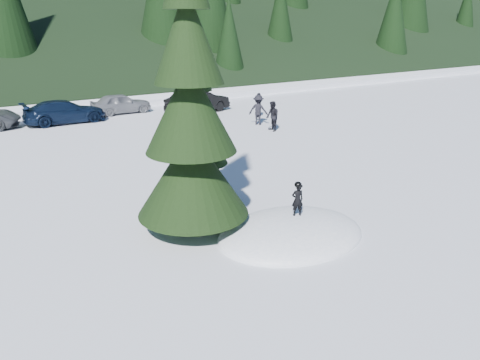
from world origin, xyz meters
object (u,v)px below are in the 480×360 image
adult_1 (259,105)px  adult_2 (258,110)px  adult_0 (272,116)px  spruce_tall (190,119)px  car_5 (198,102)px  spruce_short (200,146)px  car_4 (121,103)px  car_3 (65,112)px  child_skier (297,200)px

adult_1 → adult_2: (-1.36, -1.92, 0.12)m
adult_0 → adult_1: (1.65, 3.71, -0.07)m
spruce_tall → car_5: spruce_tall is taller
spruce_short → adult_1: spruce_short is taller
car_4 → car_5: size_ratio=0.84×
spruce_short → adult_0: size_ratio=3.25×
spruce_short → car_4: spruce_short is taller
car_4 → adult_1: bearing=-131.3°
car_3 → adult_1: bearing=-113.8°
car_5 → spruce_tall: bearing=135.2°
adult_1 → adult_2: 2.36m
spruce_tall → car_5: size_ratio=1.88×
adult_1 → child_skier: bearing=3.8°
car_3 → car_4: 3.99m
spruce_tall → car_4: bearing=77.2°
car_3 → car_4: size_ratio=1.22×
spruce_short → child_skier: bearing=-63.0°
adult_2 → car_5: bearing=-26.3°
spruce_tall → spruce_short: spruce_tall is taller
spruce_short → car_3: 16.23m
child_skier → car_5: (6.06, 17.72, -0.21)m
spruce_short → adult_2: (8.88, 9.56, -1.23)m
child_skier → spruce_short: bearing=-43.2°
spruce_short → spruce_tall: bearing=-125.5°
car_5 → car_3: bearing=63.3°
adult_0 → adult_2: bearing=-177.7°
adult_1 → car_5: (-2.64, 3.22, -0.00)m
car_3 → car_4: car_3 is taller
child_skier → adult_1: (8.70, 14.50, -0.20)m
adult_2 → child_skier: bearing=109.5°
adult_0 → car_5: adult_0 is taller
child_skier → adult_1: 16.92m
spruce_short → car_5: (7.60, 14.70, -1.35)m
adult_1 → car_5: 4.16m
adult_2 → adult_0: bearing=130.5°
spruce_short → car_5: spruce_short is taller
adult_0 → adult_2: size_ratio=0.94×
adult_0 → car_3: adult_0 is taller
car_5 → car_4: bearing=42.7°
spruce_tall → car_3: size_ratio=1.83×
spruce_tall → child_skier: (2.54, -1.62, -2.36)m
spruce_tall → adult_2: 14.96m
spruce_tall → adult_0: spruce_tall is taller
child_skier → adult_2: bearing=-100.4°
child_skier → adult_1: size_ratio=0.64×
spruce_short → child_skier: 3.58m
spruce_tall → adult_2: size_ratio=4.90×
spruce_tall → adult_1: size_ratio=5.66×
adult_1 → adult_0: bearing=10.8°
adult_2 → car_3: 11.53m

